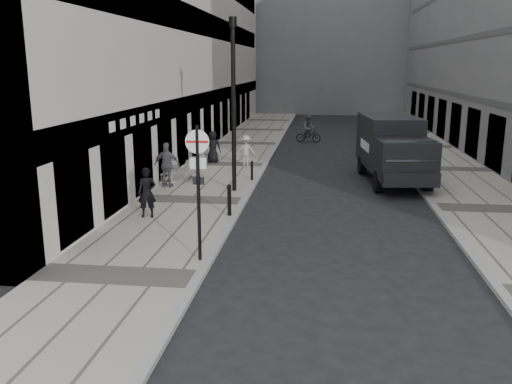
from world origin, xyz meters
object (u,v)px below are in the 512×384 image
sign_post (198,175)px  lamppost (233,97)px  walking_man (147,193)px  panel_van (393,146)px  cyclist (309,132)px

sign_post → lamppost: lamppost is taller
walking_man → panel_van: bearing=30.9°
walking_man → cyclist: 20.21m
walking_man → sign_post: sign_post is taller
panel_van → cyclist: (-4.01, 12.36, -0.91)m
walking_man → lamppost: lamppost is taller
lamppost → panel_van: 7.59m
walking_man → panel_van: panel_van is taller
walking_man → lamppost: 5.61m
walking_man → sign_post: bearing=-63.9°
walking_man → lamppost: (2.24, 4.24, 2.92)m
panel_van → cyclist: 13.02m
panel_van → cyclist: bearing=101.9°
panel_van → cyclist: panel_van is taller
lamppost → walking_man: bearing=-117.9°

